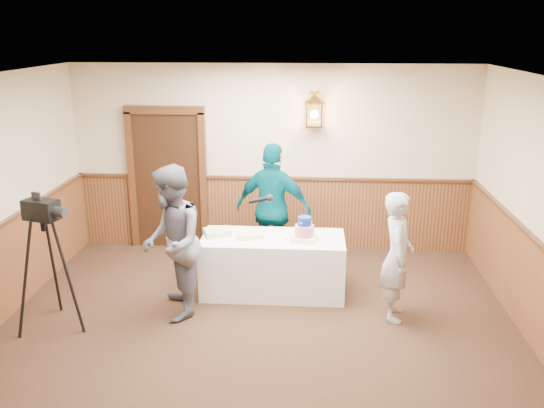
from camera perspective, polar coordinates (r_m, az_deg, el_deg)
The scene contains 10 objects.
ground at distance 5.92m, azimuth -2.25°, elevation -16.57°, with size 7.00×7.00×0.00m, color black.
room_shell at distance 5.67m, azimuth -2.49°, elevation -1.03°, with size 6.02×7.02×2.81m.
display_table at distance 7.41m, azimuth 0.11°, elevation -6.03°, with size 1.80×0.80×0.75m, color white.
tiered_cake at distance 7.15m, azimuth 3.22°, elevation -2.69°, with size 0.33×0.33×0.31m.
sheet_cake_yellow at distance 7.27m, azimuth -2.15°, elevation -3.05°, with size 0.33×0.25×0.07m, color #EFE58E.
sheet_cake_green at distance 7.37m, azimuth -5.43°, elevation -2.80°, with size 0.33×0.26×0.08m, color #A0CC90.
interviewer at distance 6.74m, azimuth -9.88°, elevation -3.82°, with size 1.60×1.02×1.82m.
baker at distance 6.78m, azimuth 12.29°, elevation -5.09°, with size 0.56×0.37×1.54m, color #AAAAAF.
assistant_p at distance 7.87m, azimuth 0.13°, elevation -0.49°, with size 1.07×0.44×1.82m, color #00454D.
tv_camera_rig at distance 6.92m, azimuth -21.24°, elevation -6.26°, with size 0.59×0.55×1.51m.
Camera 1 is at (0.56, -4.90, 3.28)m, focal length 38.00 mm.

